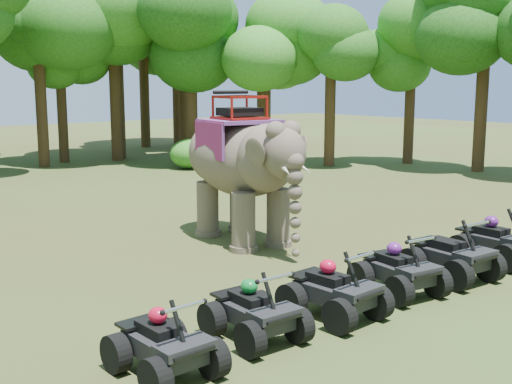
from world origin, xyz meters
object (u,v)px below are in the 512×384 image
atv_4 (452,248)px  atv_5 (497,234)px  atv_2 (334,283)px  atv_3 (399,263)px  atv_1 (255,304)px  elephant (242,167)px  atv_0 (164,335)px

atv_4 → atv_5: size_ratio=1.01×
atv_2 → atv_5: atv_5 is taller
atv_2 → atv_3: 1.96m
atv_1 → atv_4: (5.35, -0.19, 0.07)m
elephant → atv_0: size_ratio=2.86×
atv_0 → atv_1: size_ratio=0.99×
elephant → atv_5: size_ratio=2.57×
atv_3 → atv_0: bearing=-170.5°
elephant → atv_3: (-0.37, -5.49, -1.34)m
elephant → atv_1: size_ratio=2.84×
atv_5 → atv_0: bearing=-177.7°
atv_3 → elephant: bearing=94.8°
atv_3 → atv_4: (1.66, -0.11, 0.05)m
elephant → atv_4: bearing=-68.1°
atv_1 → atv_2: bearing=-2.4°
atv_2 → atv_0: bearing=177.4°
atv_5 → atv_4: bearing=-176.2°
elephant → atv_2: elephant is taller
elephant → atv_1: (-4.06, -5.41, -1.36)m
atv_1 → atv_3: size_ratio=0.96×
elephant → atv_1: elephant is taller
atv_4 → atv_5: bearing=6.3°
atv_5 → atv_3: bearing=-178.7°
atv_1 → atv_3: (3.69, -0.08, 0.02)m
atv_0 → atv_3: 5.53m
atv_3 → atv_4: 1.66m
atv_0 → atv_1: bearing=3.9°
atv_2 → atv_3: size_ratio=1.02×
atv_3 → atv_1: bearing=-172.6°
atv_1 → atv_3: bearing=1.6°
atv_5 → atv_2: bearing=-177.6°
elephant → atv_4: (1.29, -5.60, -1.29)m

